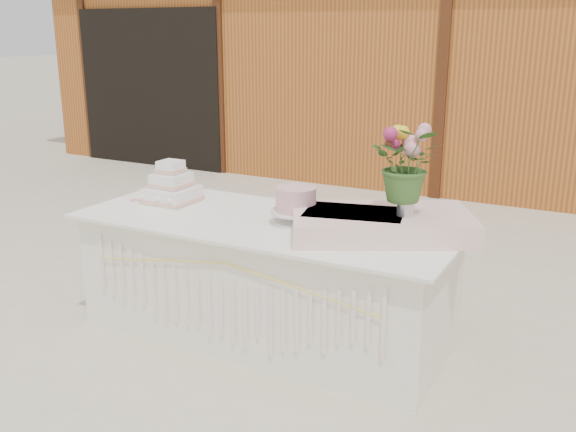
# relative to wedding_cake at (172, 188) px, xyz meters

# --- Properties ---
(ground) EXTENTS (80.00, 80.00, 0.00)m
(ground) POSITION_rel_wedding_cake_xyz_m (0.78, -0.08, -0.87)
(ground) COLOR beige
(ground) RESTS_ON ground
(barn) EXTENTS (12.60, 4.60, 3.30)m
(barn) POSITION_rel_wedding_cake_xyz_m (0.77, 5.91, 0.81)
(barn) COLOR #A86123
(barn) RESTS_ON ground
(cake_table) EXTENTS (2.40, 1.00, 0.77)m
(cake_table) POSITION_rel_wedding_cake_xyz_m (0.78, -0.09, -0.48)
(cake_table) COLOR white
(cake_table) RESTS_ON ground
(wedding_cake) EXTENTS (0.32, 0.32, 0.29)m
(wedding_cake) POSITION_rel_wedding_cake_xyz_m (0.00, 0.00, 0.00)
(wedding_cake) COLOR white
(wedding_cake) RESTS_ON cake_table
(pink_cake_stand) EXTENTS (0.31, 0.31, 0.23)m
(pink_cake_stand) POSITION_rel_wedding_cake_xyz_m (0.98, -0.05, 0.03)
(pink_cake_stand) COLOR silver
(pink_cake_stand) RESTS_ON cake_table
(satin_runner) EXTENTS (1.17, 0.99, 0.13)m
(satin_runner) POSITION_rel_wedding_cake_xyz_m (1.52, -0.01, -0.03)
(satin_runner) COLOR #FFD3CD
(satin_runner) RESTS_ON cake_table
(flower_vase) EXTENTS (0.10, 0.10, 0.13)m
(flower_vase) POSITION_rel_wedding_cake_xyz_m (1.65, -0.01, 0.10)
(flower_vase) COLOR silver
(flower_vase) RESTS_ON satin_runner
(bouquet) EXTENTS (0.43, 0.39, 0.42)m
(bouquet) POSITION_rel_wedding_cake_xyz_m (1.65, -0.01, 0.37)
(bouquet) COLOR #355B24
(bouquet) RESTS_ON flower_vase
(loose_flowers) EXTENTS (0.25, 0.34, 0.02)m
(loose_flowers) POSITION_rel_wedding_cake_xyz_m (-0.19, -0.05, -0.09)
(loose_flowers) COLOR pink
(loose_flowers) RESTS_ON cake_table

